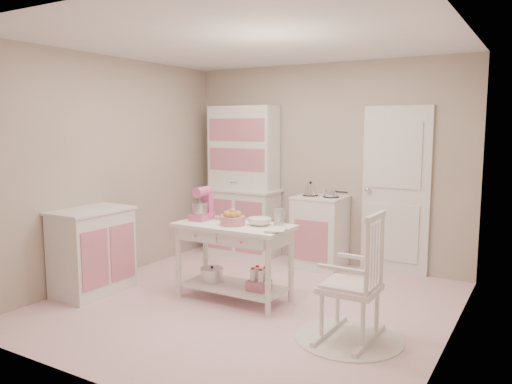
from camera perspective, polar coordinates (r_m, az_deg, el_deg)
room_shell at (r=4.88m, az=-0.82°, el=5.82°), size 3.84×3.84×2.62m
door at (r=6.29m, az=15.68°, el=0.17°), size 0.82×0.05×2.04m
hutch at (r=6.92m, az=-1.60°, el=1.26°), size 1.06×0.50×2.08m
stove at (r=6.42m, az=7.31°, el=-4.54°), size 0.62×0.57×0.92m
base_cabinet at (r=5.67m, az=-18.20°, el=-6.46°), size 0.54×0.84×0.92m
lace_rug at (r=4.49m, az=10.56°, el=-16.06°), size 0.92×0.92×0.01m
rocking_chair at (r=4.30m, az=10.74°, el=-9.39°), size 0.50×0.73×1.10m
work_table at (r=5.20m, az=-2.54°, el=-8.01°), size 1.20×0.60×0.80m
stand_mixer at (r=5.34m, az=-6.24°, el=-1.39°), size 0.21×0.28×0.34m
cookie_tray at (r=5.34m, az=-2.86°, el=-3.12°), size 0.34×0.24×0.02m
bread_basket at (r=5.05m, az=-2.69°, el=-3.30°), size 0.25×0.25×0.09m
mixing_bowl at (r=5.04m, az=0.41°, el=-3.40°), size 0.24×0.24×0.08m
metal_pitcher at (r=5.01m, az=2.65°, el=-2.92°), size 0.10×0.10×0.17m
recipe_book at (r=4.78m, az=1.17°, el=-4.31°), size 0.25×0.29×0.02m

